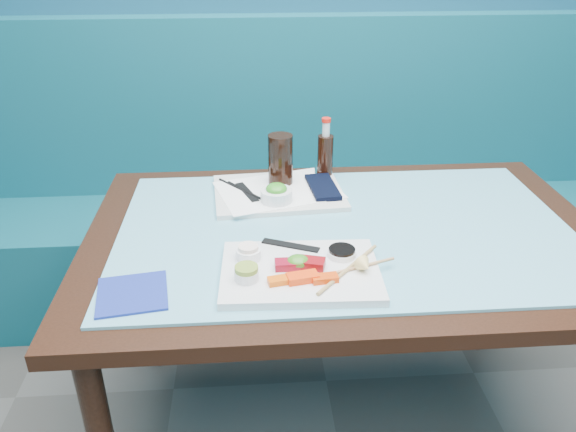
{
  "coord_description": "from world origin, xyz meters",
  "views": [
    {
      "loc": [
        -0.25,
        0.13,
        1.49
      ],
      "look_at": [
        -0.16,
        1.45,
        0.8
      ],
      "focal_mm": 35.0,
      "sensor_mm": 36.0,
      "label": 1
    }
  ],
  "objects": [
    {
      "name": "wasabi_fill",
      "position": [
        -0.27,
        1.19,
        0.81
      ],
      "size": [
        0.06,
        0.06,
        0.01
      ],
      "primitive_type": "cylinder",
      "rotation": [
        0.0,
        0.0,
        0.23
      ],
      "color": "olive",
      "rests_on": "ramekin_wasabi"
    },
    {
      "name": "navy_pouch",
      "position": [
        -0.03,
        1.68,
        0.78
      ],
      "size": [
        0.09,
        0.19,
        0.01
      ],
      "primitive_type": "cube",
      "rotation": [
        0.0,
        0.0,
        0.09
      ],
      "color": "black",
      "rests_on": "serving_tray"
    },
    {
      "name": "blue_napkin",
      "position": [
        -0.52,
        1.18,
        0.76
      ],
      "size": [
        0.17,
        0.17,
        0.01
      ],
      "primitive_type": "cube",
      "rotation": [
        0.0,
        0.0,
        0.15
      ],
      "color": "navy",
      "rests_on": "glass_top"
    },
    {
      "name": "paper_placemat",
      "position": [
        -0.17,
        1.68,
        0.77
      ],
      "size": [
        0.41,
        0.34,
        0.0
      ],
      "primitive_type": "cube",
      "rotation": [
        0.0,
        0.0,
        0.28
      ],
      "color": "white",
      "rests_on": "serving_tray"
    },
    {
      "name": "seaweed_garnish",
      "position": [
        -0.15,
        1.24,
        0.79
      ],
      "size": [
        0.06,
        0.06,
        0.03
      ],
      "primitive_type": "ellipsoid",
      "rotation": [
        0.0,
        0.0,
        0.31
      ],
      "color": "#387D1D",
      "rests_on": "sashimi_plate"
    },
    {
      "name": "seaweed_bowl",
      "position": [
        -0.18,
        1.6,
        0.79
      ],
      "size": [
        0.09,
        0.09,
        0.04
      ],
      "primitive_type": "cylinder",
      "rotation": [
        0.0,
        0.0,
        -0.01
      ],
      "color": "white",
      "rests_on": "serving_tray"
    },
    {
      "name": "serving_tray",
      "position": [
        -0.17,
        1.68,
        0.77
      ],
      "size": [
        0.4,
        0.31,
        0.01
      ],
      "primitive_type": "cube",
      "rotation": [
        0.0,
        0.0,
        0.07
      ],
      "color": "silver",
      "rests_on": "glass_top"
    },
    {
      "name": "ginger_fill",
      "position": [
        -0.26,
        1.28,
        0.81
      ],
      "size": [
        0.05,
        0.05,
        0.01
      ],
      "primitive_type": "cylinder",
      "rotation": [
        0.0,
        0.0,
        -0.15
      ],
      "color": "#FFE4D1",
      "rests_on": "ramekin_ginger"
    },
    {
      "name": "tray_sleeve",
      "position": [
        -0.26,
        1.67,
        0.77
      ],
      "size": [
        0.07,
        0.14,
        0.0
      ],
      "primitive_type": "cube",
      "rotation": [
        0.0,
        0.0,
        0.35
      ],
      "color": "black",
      "rests_on": "serving_tray"
    },
    {
      "name": "soy_dish",
      "position": [
        -0.04,
        1.28,
        0.78
      ],
      "size": [
        0.07,
        0.07,
        0.01
      ],
      "primitive_type": "cylinder",
      "rotation": [
        0.0,
        0.0,
        -0.05
      ],
      "color": "white",
      "rests_on": "sashimi_plate"
    },
    {
      "name": "soy_fill",
      "position": [
        -0.04,
        1.28,
        0.79
      ],
      "size": [
        0.08,
        0.08,
        0.01
      ],
      "primitive_type": "cylinder",
      "rotation": [
        0.0,
        0.0,
        0.29
      ],
      "color": "black",
      "rests_on": "soy_dish"
    },
    {
      "name": "cola_bottle_neck",
      "position": [
        -0.01,
        1.8,
        0.92
      ],
      "size": [
        0.03,
        0.03,
        0.05
      ],
      "primitive_type": "cylinder",
      "rotation": [
        0.0,
        0.0,
        0.33
      ],
      "color": "silver",
      "rests_on": "cola_bottle_body"
    },
    {
      "name": "dining_table",
      "position": [
        0.0,
        1.45,
        0.67
      ],
      "size": [
        1.4,
        0.9,
        0.75
      ],
      "color": "black",
      "rests_on": "ground"
    },
    {
      "name": "wooden_chopstick_b",
      "position": [
        -0.02,
        1.21,
        0.78
      ],
      "size": [
        0.21,
        0.08,
        0.01
      ],
      "primitive_type": "cylinder",
      "rotation": [
        1.57,
        0.0,
        -1.23
      ],
      "color": "tan",
      "rests_on": "sashimi_plate"
    },
    {
      "name": "salmon_left",
      "position": [
        -0.19,
        1.17,
        0.78
      ],
      "size": [
        0.06,
        0.04,
        0.01
      ],
      "primitive_type": "cube",
      "rotation": [
        0.0,
        0.0,
        0.2
      ],
      "color": "#ED5909",
      "rests_on": "sashimi_plate"
    },
    {
      "name": "salmon_mid",
      "position": [
        -0.14,
        1.18,
        0.79
      ],
      "size": [
        0.08,
        0.05,
        0.02
      ],
      "primitive_type": "cube",
      "rotation": [
        0.0,
        0.0,
        0.19
      ],
      "color": "#FF3B0A",
      "rests_on": "sashimi_plate"
    },
    {
      "name": "sashimi_plate",
      "position": [
        -0.14,
        1.23,
        0.77
      ],
      "size": [
        0.38,
        0.28,
        0.02
      ],
      "primitive_type": "cube",
      "rotation": [
        0.0,
        0.0,
        -0.04
      ],
      "color": "silver",
      "rests_on": "glass_top"
    },
    {
      "name": "cola_glass",
      "position": [
        -0.16,
        1.73,
        0.85
      ],
      "size": [
        0.08,
        0.08,
        0.16
      ],
      "primitive_type": "cylinder",
      "rotation": [
        0.0,
        0.0,
        0.04
      ],
      "color": "black",
      "rests_on": "serving_tray"
    },
    {
      "name": "black_chopstick_a",
      "position": [
        -0.27,
        1.67,
        0.78
      ],
      "size": [
        0.17,
        0.21,
        0.01
      ],
      "primitive_type": "cylinder",
      "rotation": [
        1.57,
        0.0,
        0.68
      ],
      "color": "black",
      "rests_on": "serving_tray"
    },
    {
      "name": "black_chopstick_b",
      "position": [
        -0.26,
        1.67,
        0.78
      ],
      "size": [
        0.13,
        0.17,
        0.01
      ],
      "primitive_type": "cylinder",
      "rotation": [
        1.57,
        0.0,
        0.65
      ],
      "color": "black",
      "rests_on": "serving_tray"
    },
    {
      "name": "ramekin_wasabi",
      "position": [
        -0.27,
        1.19,
        0.79
      ],
      "size": [
        0.07,
        0.07,
        0.02
      ],
      "primitive_type": "cylinder",
      "rotation": [
        0.0,
        0.0,
        -0.39
      ],
      "color": "white",
      "rests_on": "sashimi_plate"
    },
    {
      "name": "salmon_right",
      "position": [
        -0.09,
        1.17,
        0.78
      ],
      "size": [
        0.06,
        0.04,
        0.01
      ],
      "primitive_type": "cube",
      "rotation": [
        0.0,
        0.0,
        0.13
      ],
      "color": "#E43F09",
      "rests_on": "sashimi_plate"
    },
    {
      "name": "lemon_wedge",
      "position": [
        0.0,
        1.2,
        0.8
      ],
      "size": [
        0.05,
        0.04,
        0.04
      ],
      "primitive_type": "cone",
      "rotation": [
        1.57,
        0.0,
        0.34
      ],
      "color": "#FDD777",
      "rests_on": "sashimi_plate"
    },
    {
      "name": "booth_bench",
      "position": [
        0.0,
        2.29,
        0.37
      ],
      "size": [
        3.0,
        0.56,
        1.17
      ],
      "color": "#0E515E",
      "rests_on": "ground"
    },
    {
      "name": "cola_bottle_body",
      "position": [
        -0.01,
        1.8,
        0.83
      ],
      "size": [
        0.05,
        0.05,
        0.14
      ],
      "primitive_type": "cylinder",
      "rotation": [
        0.0,
        0.0,
        -0.08
      ],
      "color": "black",
      "rests_on": "glass_top"
    },
    {
      "name": "tuna_left",
      "position": [
        -0.17,
        1.23,
        0.79
      ],
      "size": [
        0.06,
        0.04,
        0.02
      ],
      "primitive_type": "cube",
      "rotation": [
        0.0,
        0.0,
        0.0
      ],
      "color": "maroon",
      "rests_on": "sashimi_plate"
    },
    {
      "name": "cola_bottle_cap",
      "position": [
        -0.01,
        1.8,
        0.95
      ],
      "size": [
        0.03,
        0.03,
        0.01
      ],
      "primitive_type": "cylinder",
      "rotation": [
        0.0,
        0.0,
        -0.15
      ],
      "color": "red",
      "rests_on": "cola_bottle_neck"
    },
    {
      "name": "glass_top",
      "position": [
        0.0,
        1.45,
        0.75
      ],
      "size": [
        1.22,
        0.76,
        0.01
      ],
      "primitive_type": "cube",
      "color": "#62AEC4",
      "rests_on": "dining_table"
    },
    {
      "name": "tuna_right",
      "position": [
        -0.12,
        1.23,
        0.79
      ],
      "size": [
        0.07,
        0.06,
        0.02
      ],
      "primitive_type": "cube",
      "rotation": [
        0.0,
        0.0,
        -0.28
      ],
      "color": "maroon",
      "rests_on": "sashimi_plate"
    },
    {
      "name": "chopstick_sleeve",
      "position": [
        -0.16,
        1.33,
        0.78
      ],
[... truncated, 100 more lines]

